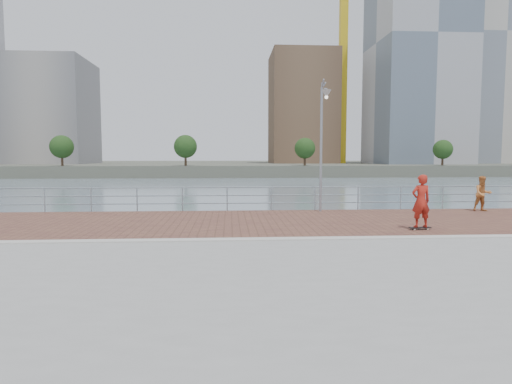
{
  "coord_description": "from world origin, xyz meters",
  "views": [
    {
      "loc": [
        -0.91,
        -12.69,
        2.55
      ],
      "look_at": [
        0.0,
        2.0,
        1.3
      ],
      "focal_mm": 30.0,
      "sensor_mm": 36.0,
      "label": 1
    }
  ],
  "objects": [
    {
      "name": "bystander",
      "position": [
        10.63,
        6.05,
        0.82
      ],
      "size": [
        0.85,
        0.69,
        1.61
      ],
      "primitive_type": "imported",
      "rotation": [
        0.0,
        0.0,
        -0.11
      ],
      "color": "#C6793A",
      "rests_on": "brick_lane"
    },
    {
      "name": "curb",
      "position": [
        0.0,
        0.0,
        0.03
      ],
      "size": [
        40.0,
        0.4,
        0.06
      ],
      "primitive_type": "cube",
      "color": "#B7B5AD",
      "rests_on": "seawall"
    },
    {
      "name": "far_shore",
      "position": [
        0.0,
        122.5,
        -0.75
      ],
      "size": [
        320.0,
        95.0,
        2.5
      ],
      "primitive_type": "cube",
      "color": "#4C5142",
      "rests_on": "ground"
    },
    {
      "name": "water",
      "position": [
        0.0,
        0.0,
        -2.0
      ],
      "size": [
        400.0,
        400.0,
        0.0
      ],
      "primitive_type": "plane",
      "color": "slate",
      "rests_on": "ground"
    },
    {
      "name": "skateboard",
      "position": [
        5.61,
        1.43,
        0.09
      ],
      "size": [
        0.76,
        0.25,
        0.09
      ],
      "rotation": [
        0.0,
        0.0,
        0.08
      ],
      "color": "black",
      "rests_on": "brick_lane"
    },
    {
      "name": "tower_crane",
      "position": [
        27.36,
        104.0,
        33.5
      ],
      "size": [
        47.0,
        2.0,
        50.7
      ],
      "color": "gold",
      "rests_on": "far_shore"
    },
    {
      "name": "skateboarder",
      "position": [
        5.61,
        1.43,
        1.01
      ],
      "size": [
        0.69,
        0.49,
        1.81
      ],
      "primitive_type": "imported",
      "rotation": [
        0.0,
        0.0,
        3.22
      ],
      "color": "#A82116",
      "rests_on": "skateboard"
    },
    {
      "name": "street_lamp",
      "position": [
        3.23,
        6.09,
        4.01
      ],
      "size": [
        0.41,
        1.2,
        5.64
      ],
      "color": "gray",
      "rests_on": "brick_lane"
    },
    {
      "name": "brick_lane",
      "position": [
        0.0,
        3.6,
        0.01
      ],
      "size": [
        40.0,
        6.8,
        0.02
      ],
      "primitive_type": "cube",
      "color": "brown",
      "rests_on": "seawall"
    },
    {
      "name": "guardrail",
      "position": [
        0.0,
        7.0,
        0.69
      ],
      "size": [
        39.06,
        0.06,
        1.13
      ],
      "color": "#8C9EA8",
      "rests_on": "brick_lane"
    },
    {
      "name": "shoreline_trees",
      "position": [
        6.08,
        77.0,
        4.41
      ],
      "size": [
        144.95,
        5.1,
        6.8
      ],
      "color": "#473323",
      "rests_on": "far_shore"
    },
    {
      "name": "skyline",
      "position": [
        30.88,
        104.34,
        26.06
      ],
      "size": [
        233.0,
        41.0,
        69.7
      ],
      "color": "#ADA38E",
      "rests_on": "far_shore"
    },
    {
      "name": "seawall",
      "position": [
        0.0,
        -5.0,
        -1.0
      ],
      "size": [
        40.0,
        24.0,
        2.0
      ],
      "primitive_type": "cube",
      "color": "gray",
      "rests_on": "ground"
    }
  ]
}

